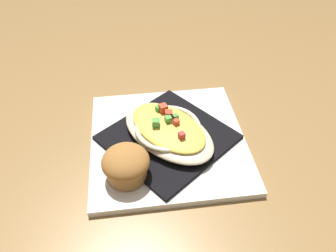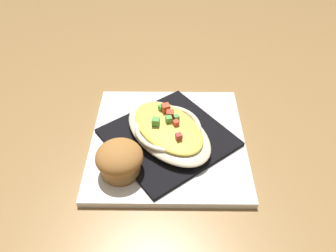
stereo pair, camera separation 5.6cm
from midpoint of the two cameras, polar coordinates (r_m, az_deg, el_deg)
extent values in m
plane|color=olive|center=(0.58, 2.72, -3.11)|extent=(2.60, 2.60, 0.00)
cube|color=white|center=(0.58, 2.74, -2.71)|extent=(0.32, 0.32, 0.01)
cube|color=black|center=(0.57, 2.77, -2.09)|extent=(0.26, 0.26, 0.01)
ellipsoid|color=beige|center=(0.56, 2.82, -1.02)|extent=(0.20, 0.21, 0.02)
torus|color=beige|center=(0.56, 2.85, -0.41)|extent=(0.16, 0.16, 0.01)
ellipsoid|color=#E5CB4F|center=(0.56, 2.85, -0.28)|extent=(0.17, 0.17, 0.02)
cube|color=#CA482A|center=(0.57, 2.40, 3.02)|extent=(0.02, 0.02, 0.01)
cube|color=#509546|center=(0.56, 4.30, 1.33)|extent=(0.01, 0.01, 0.01)
cube|color=#CA383C|center=(0.52, 4.90, -1.92)|extent=(0.01, 0.01, 0.01)
cube|color=#55A045|center=(0.55, 0.78, 0.63)|extent=(0.01, 0.01, 0.01)
cube|color=#54A646|center=(0.55, 3.38, 0.98)|extent=(0.01, 0.01, 0.01)
cube|color=green|center=(0.58, 1.58, 3.10)|extent=(0.01, 0.01, 0.01)
cube|color=#D2412A|center=(0.56, 3.55, 1.86)|extent=(0.01, 0.01, 0.01)
cube|color=#D8412B|center=(0.55, 4.37, 0.74)|extent=(0.01, 0.01, 0.01)
cylinder|color=#A16F3A|center=(0.52, -5.13, -7.06)|extent=(0.06, 0.06, 0.02)
ellipsoid|color=#A86F35|center=(0.50, -5.29, -5.50)|extent=(0.07, 0.07, 0.04)
ellipsoid|color=#4C0F23|center=(0.50, -5.35, -4.80)|extent=(0.03, 0.03, 0.01)
camera|label=1|loc=(0.03, -87.13, 2.70)|focal=35.43mm
camera|label=2|loc=(0.03, 92.87, -2.70)|focal=35.43mm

